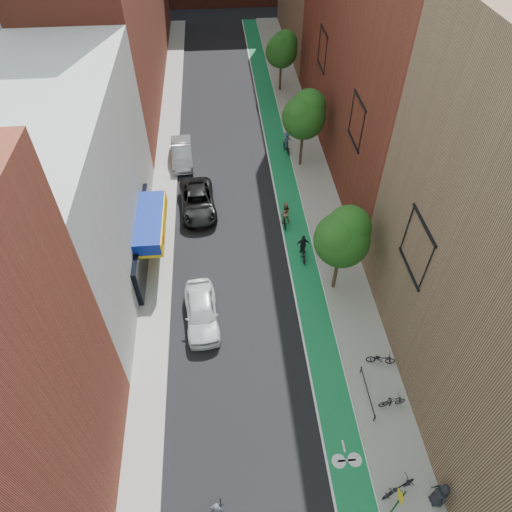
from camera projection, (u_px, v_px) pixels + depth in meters
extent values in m
plane|color=black|center=(264.00, 447.00, 22.86)|extent=(160.00, 160.00, 0.00)
cube|color=#126A30|center=(279.00, 154.00, 41.11)|extent=(2.00, 68.00, 0.01)
cube|color=gray|center=(167.00, 158.00, 40.44)|extent=(2.00, 68.00, 0.15)
cube|color=gray|center=(306.00, 151.00, 41.21)|extent=(3.00, 68.00, 0.15)
cube|color=silver|center=(61.00, 192.00, 27.56)|extent=(8.00, 20.00, 12.00)
cube|color=maroon|center=(391.00, 21.00, 33.70)|extent=(8.00, 28.00, 22.00)
cylinder|color=#332619|center=(336.00, 271.00, 28.94)|extent=(0.24, 0.24, 3.30)
sphere|color=#1A4713|center=(342.00, 240.00, 26.98)|extent=(3.36, 3.36, 3.36)
sphere|color=#1A4713|center=(349.00, 227.00, 26.70)|extent=(2.64, 2.64, 2.64)
sphere|color=#1A4713|center=(339.00, 238.00, 26.41)|extent=(2.40, 2.40, 2.40)
cylinder|color=#332619|center=(301.00, 148.00, 38.58)|extent=(0.24, 0.24, 3.47)
sphere|color=#1A4713|center=(304.00, 117.00, 36.52)|extent=(3.53, 3.53, 3.53)
sphere|color=#1A4713|center=(309.00, 107.00, 36.21)|extent=(2.77, 2.77, 2.77)
sphere|color=#1A4713|center=(301.00, 114.00, 35.93)|extent=(2.52, 2.52, 2.52)
cylinder|color=#332619|center=(280.00, 77.00, 48.37)|extent=(0.24, 0.24, 3.19)
sphere|color=#1A4713|center=(281.00, 51.00, 46.48)|extent=(3.25, 3.25, 3.25)
sphere|color=#1A4713|center=(285.00, 43.00, 46.21)|extent=(2.55, 2.55, 2.55)
sphere|color=#1A4713|center=(279.00, 48.00, 45.92)|extent=(2.32, 2.32, 2.32)
cylinder|color=#194C26|center=(397.00, 503.00, 19.58)|extent=(0.08, 0.08, 3.00)
cube|color=yellow|center=(400.00, 497.00, 18.93)|extent=(0.02, 0.71, 0.71)
imported|color=silver|center=(201.00, 312.00, 27.72)|extent=(2.33, 5.01, 1.66)
imported|color=black|center=(198.00, 202.00, 35.14)|extent=(3.04, 5.83, 1.57)
imported|color=#919598|center=(182.00, 153.00, 39.70)|extent=(2.03, 5.05, 1.63)
imported|color=#4C4C53|center=(217.00, 510.00, 19.84)|extent=(0.63, 0.46, 1.59)
imported|color=black|center=(284.00, 221.00, 34.05)|extent=(0.45, 1.50, 0.90)
imported|color=#896C4F|center=(285.00, 212.00, 33.55)|extent=(0.88, 0.69, 1.78)
imported|color=black|center=(303.00, 252.00, 31.75)|extent=(0.70, 1.93, 1.01)
imported|color=black|center=(303.00, 244.00, 31.37)|extent=(0.92, 0.40, 1.56)
imported|color=black|center=(286.00, 147.00, 40.93)|extent=(0.82, 1.82, 1.06)
imported|color=#3A4F69|center=(287.00, 140.00, 40.56)|extent=(1.12, 0.77, 1.59)
imported|color=black|center=(399.00, 488.00, 20.96)|extent=(1.96, 1.29, 0.97)
imported|color=black|center=(392.00, 401.00, 23.93)|extent=(1.53, 0.55, 0.90)
imported|color=black|center=(381.00, 359.00, 25.74)|extent=(1.71, 0.87, 0.86)
imported|color=black|center=(440.00, 494.00, 20.38)|extent=(0.67, 0.94, 1.79)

